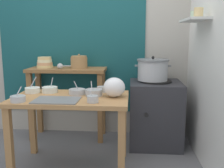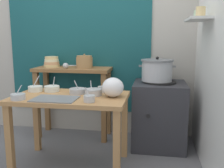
% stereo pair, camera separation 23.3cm
% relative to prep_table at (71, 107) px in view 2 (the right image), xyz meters
% --- Properties ---
extents(ground_plane, '(9.00, 9.00, 0.00)m').
position_rel_prep_table_xyz_m(ground_plane, '(-0.05, -0.06, -0.61)').
color(ground_plane, slate).
extents(wall_back, '(4.40, 0.12, 2.60)m').
position_rel_prep_table_xyz_m(wall_back, '(0.03, 1.04, 0.69)').
color(wall_back, '#B2ADA3').
rests_on(wall_back, ground).
extents(wall_right, '(0.30, 3.20, 2.60)m').
position_rel_prep_table_xyz_m(wall_right, '(1.35, 0.14, 0.69)').
color(wall_right, white).
rests_on(wall_right, ground).
extents(prep_table, '(1.10, 0.66, 0.72)m').
position_rel_prep_table_xyz_m(prep_table, '(0.00, 0.00, 0.00)').
color(prep_table, '#B27F4C').
rests_on(prep_table, ground).
extents(back_shelf_table, '(0.96, 0.40, 0.90)m').
position_rel_prep_table_xyz_m(back_shelf_table, '(-0.22, 0.77, 0.07)').
color(back_shelf_table, olive).
rests_on(back_shelf_table, ground).
extents(stove_block, '(0.60, 0.61, 0.78)m').
position_rel_prep_table_xyz_m(stove_block, '(0.87, 0.64, -0.23)').
color(stove_block, '#2D2D33').
rests_on(stove_block, ground).
extents(steamer_pot, '(0.42, 0.37, 0.28)m').
position_rel_prep_table_xyz_m(steamer_pot, '(0.83, 0.66, 0.30)').
color(steamer_pot, '#B7BABF').
rests_on(steamer_pot, stove_block).
extents(clay_pot, '(0.20, 0.20, 0.18)m').
position_rel_prep_table_xyz_m(clay_pot, '(-0.07, 0.77, 0.37)').
color(clay_pot, '#A37A4C').
rests_on(clay_pot, back_shelf_table).
extents(bowl_stack_enamel, '(0.20, 0.20, 0.14)m').
position_rel_prep_table_xyz_m(bowl_stack_enamel, '(-0.51, 0.80, 0.35)').
color(bowl_stack_enamel, '#E5C684').
rests_on(bowl_stack_enamel, back_shelf_table).
extents(ladle, '(0.27, 0.12, 0.07)m').
position_rel_prep_table_xyz_m(ladle, '(-0.27, 0.69, 0.33)').
color(ladle, '#B7BABF').
rests_on(ladle, back_shelf_table).
extents(serving_tray, '(0.40, 0.28, 0.01)m').
position_rel_prep_table_xyz_m(serving_tray, '(-0.09, -0.17, 0.12)').
color(serving_tray, slate).
rests_on(serving_tray, prep_table).
extents(plastic_bag, '(0.21, 0.20, 0.19)m').
position_rel_prep_table_xyz_m(plastic_bag, '(0.42, 0.02, 0.20)').
color(plastic_bag, white).
rests_on(plastic_bag, prep_table).
extents(prep_bowl_0, '(0.16, 0.16, 0.16)m').
position_rel_prep_table_xyz_m(prep_bowl_0, '(-0.25, 0.17, 0.14)').
color(prep_bowl_0, silver).
rests_on(prep_bowl_0, prep_table).
extents(prep_bowl_1, '(0.16, 0.16, 0.14)m').
position_rel_prep_table_xyz_m(prep_bowl_1, '(0.04, 0.11, 0.14)').
color(prep_bowl_1, '#B7BABF').
rests_on(prep_bowl_1, prep_table).
extents(prep_bowl_2, '(0.10, 0.10, 0.13)m').
position_rel_prep_table_xyz_m(prep_bowl_2, '(0.25, -0.21, 0.14)').
color(prep_bowl_2, '#B7BABF').
rests_on(prep_bowl_2, prep_table).
extents(prep_bowl_3, '(0.15, 0.15, 0.16)m').
position_rel_prep_table_xyz_m(prep_bowl_3, '(-0.43, 0.14, 0.14)').
color(prep_bowl_3, silver).
rests_on(prep_bowl_3, prep_table).
extents(prep_bowl_4, '(0.17, 0.17, 0.14)m').
position_rel_prep_table_xyz_m(prep_bowl_4, '(0.22, 0.05, 0.15)').
color(prep_bowl_4, '#B7BABF').
rests_on(prep_bowl_4, prep_table).
extents(prep_bowl_5, '(0.10, 0.10, 0.06)m').
position_rel_prep_table_xyz_m(prep_bowl_5, '(0.28, 0.23, 0.14)').
color(prep_bowl_5, '#B7BABF').
rests_on(prep_bowl_5, prep_table).
extents(prep_bowl_6, '(0.13, 0.13, 0.13)m').
position_rel_prep_table_xyz_m(prep_bowl_6, '(-0.41, -0.24, 0.14)').
color(prep_bowl_6, '#B7BABF').
rests_on(prep_bowl_6, prep_table).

